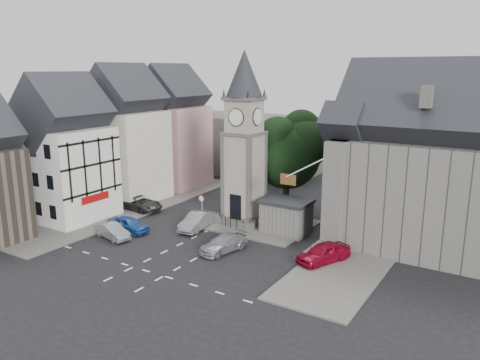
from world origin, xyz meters
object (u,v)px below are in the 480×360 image
Objects in this scene: car_east_red at (324,253)px; pedestrian at (359,237)px; stone_shelter at (286,216)px; car_west_blue at (128,224)px; clock_tower at (244,139)px.

pedestrian is at bearing 100.36° from car_east_red.
stone_shelter is 2.63× the size of pedestrian.
pedestrian is (1.20, 4.83, 0.04)m from car_east_red.
car_east_red is at bearing -82.52° from car_west_blue.
car_west_blue is at bearing -133.18° from clock_tower.
pedestrian is (6.70, 0.26, -0.73)m from stone_shelter.
stone_shelter is 7.19m from car_east_red.
car_west_blue is (-7.50, -7.99, -7.41)m from clock_tower.
car_east_red is (10.30, -5.06, -7.34)m from clock_tower.
stone_shelter is at bearing -9.11° from pedestrian.
clock_tower is 13.63m from pedestrian.
clock_tower reaches higher than car_west_blue.
stone_shelter is 1.03× the size of car_west_blue.
car_west_blue is 2.56× the size of pedestrian.
car_east_red is (17.80, 2.93, 0.07)m from car_west_blue.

